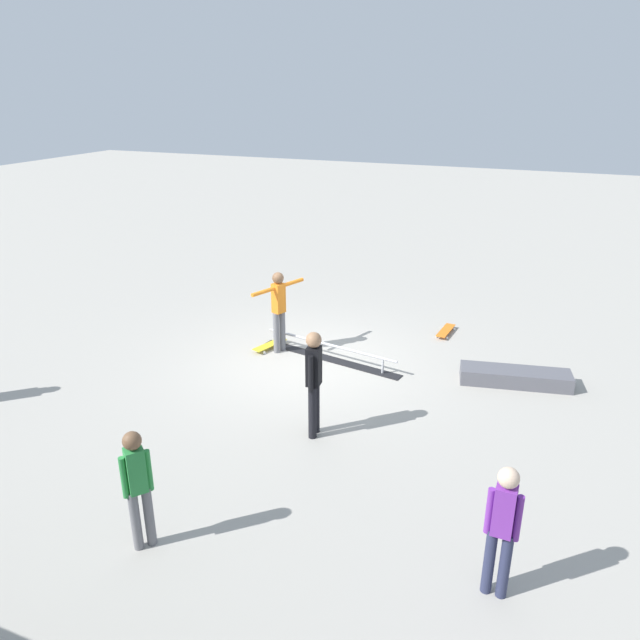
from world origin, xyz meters
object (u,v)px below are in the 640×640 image
at_px(skater_main, 279,306).
at_px(bystander_purple_shirt, 502,525).
at_px(grind_rail, 330,353).
at_px(skateboard_main, 270,345).
at_px(bystander_black_shirt, 314,378).
at_px(skate_ledge, 515,377).
at_px(bystander_green_shirt, 138,484).
at_px(loose_skateboard_orange, 446,331).

xyz_separation_m(skater_main, bystander_purple_shirt, (-4.72, 4.68, -0.07)).
distance_m(skater_main, bystander_purple_shirt, 6.65).
relative_size(grind_rail, skateboard_main, 3.66).
bearing_deg(bystander_black_shirt, grind_rail, 10.04).
height_order(skater_main, bystander_purple_shirt, skater_main).
height_order(skate_ledge, bystander_green_shirt, bystander_green_shirt).
distance_m(skate_ledge, loose_skateboard_orange, 2.42).
relative_size(skate_ledge, loose_skateboard_orange, 2.33).
bearing_deg(loose_skateboard_orange, bystander_black_shirt, -7.56).
xyz_separation_m(bystander_purple_shirt, bystander_green_shirt, (3.81, 0.80, -0.02)).
bearing_deg(grind_rail, skater_main, 11.09).
bearing_deg(bystander_black_shirt, loose_skateboard_orange, -19.14).
xyz_separation_m(skateboard_main, bystander_black_shirt, (-2.05, 2.60, 0.88)).
bearing_deg(bystander_green_shirt, grind_rail, -143.38).
bearing_deg(loose_skateboard_orange, bystander_green_shirt, -9.14).
height_order(skateboard_main, bystander_black_shirt, bystander_black_shirt).
distance_m(skateboard_main, loose_skateboard_orange, 3.76).
relative_size(skate_ledge, skateboard_main, 2.31).
xyz_separation_m(bystander_green_shirt, bystander_black_shirt, (-0.90, -2.91, 0.09)).
relative_size(skater_main, bystander_purple_shirt, 1.05).
bearing_deg(skater_main, bystander_green_shirt, -149.52).
bearing_deg(bystander_black_shirt, bystander_purple_shirt, -132.07).
height_order(skater_main, bystander_black_shirt, bystander_black_shirt).
relative_size(grind_rail, skate_ledge, 1.59).
relative_size(skateboard_main, bystander_purple_shirt, 0.53).
height_order(skateboard_main, loose_skateboard_orange, same).
relative_size(grind_rail, bystander_green_shirt, 1.98).
height_order(skate_ledge, loose_skateboard_orange, skate_ledge).
distance_m(bystander_purple_shirt, loose_skateboard_orange, 7.09).
xyz_separation_m(skater_main, loose_skateboard_orange, (-2.89, -2.12, -0.88)).
relative_size(bystander_purple_shirt, bystander_black_shirt, 0.92).
height_order(bystander_purple_shirt, bystander_black_shirt, bystander_black_shirt).
xyz_separation_m(bystander_purple_shirt, bystander_black_shirt, (2.91, -2.12, 0.07)).
bearing_deg(bystander_green_shirt, skateboard_main, -129.97).
xyz_separation_m(skate_ledge, bystander_black_shirt, (2.67, 2.85, 0.81)).
bearing_deg(bystander_green_shirt, skate_ledge, -173.51).
xyz_separation_m(grind_rail, bystander_purple_shirt, (-3.66, 4.69, 0.74)).
bearing_deg(skate_ledge, grind_rail, 4.70).
relative_size(skater_main, loose_skateboard_orange, 2.00).
relative_size(bystander_green_shirt, loose_skateboard_orange, 1.86).
distance_m(grind_rail, bystander_green_shirt, 5.53).
height_order(grind_rail, loose_skateboard_orange, grind_rail).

